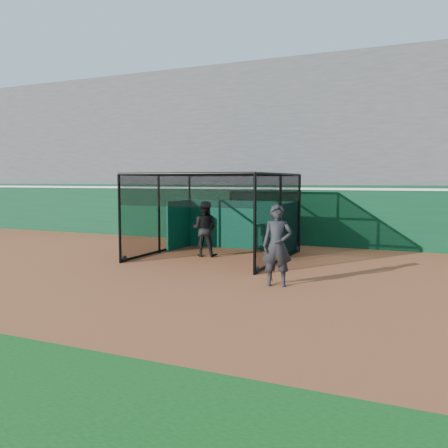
% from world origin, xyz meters
% --- Properties ---
extents(ground, '(120.00, 120.00, 0.00)m').
position_xyz_m(ground, '(0.00, 0.00, 0.00)').
color(ground, '#984E2C').
rests_on(ground, ground).
extents(outfield_wall, '(50.00, 0.50, 2.50)m').
position_xyz_m(outfield_wall, '(0.00, 8.50, 1.29)').
color(outfield_wall, '#0A371D').
rests_on(outfield_wall, ground).
extents(grandstand, '(50.00, 7.85, 8.95)m').
position_xyz_m(grandstand, '(0.00, 12.27, 4.48)').
color(grandstand, '#4C4C4F').
rests_on(grandstand, ground).
extents(batting_cage, '(4.76, 4.89, 2.90)m').
position_xyz_m(batting_cage, '(-0.60, 4.18, 1.44)').
color(batting_cage, black).
rests_on(batting_cage, ground).
extents(batter, '(1.05, 0.87, 1.96)m').
position_xyz_m(batter, '(-1.05, 4.16, 0.98)').
color(batter, black).
rests_on(batter, ground).
extents(on_deck_player, '(0.86, 0.68, 2.08)m').
position_xyz_m(on_deck_player, '(2.76, 0.65, 1.04)').
color(on_deck_player, black).
rests_on(on_deck_player, ground).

